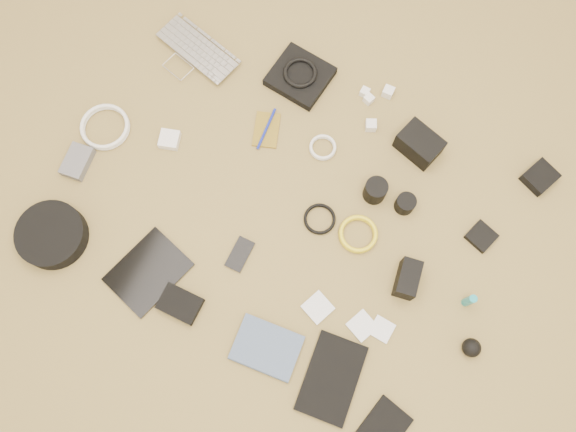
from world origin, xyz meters
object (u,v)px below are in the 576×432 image
at_px(tablet, 148,272).
at_px(paperback, 258,371).
at_px(phone, 240,254).
at_px(laptop, 190,58).
at_px(dslr_camera, 419,144).
at_px(headphone_case, 52,235).

relative_size(tablet, paperback, 1.20).
distance_m(phone, paperback, 0.35).
height_order(laptop, tablet, laptop).
relative_size(dslr_camera, headphone_case, 0.64).
bearing_deg(headphone_case, tablet, 5.61).
bearing_deg(phone, tablet, -142.81).
bearing_deg(phone, paperback, -54.17).
bearing_deg(dslr_camera, tablet, -111.08).
relative_size(dslr_camera, paperback, 0.71).
xyz_separation_m(laptop, tablet, (0.24, -0.71, -0.01)).
bearing_deg(laptop, dslr_camera, 17.69).
height_order(dslr_camera, phone, dslr_camera).
bearing_deg(tablet, laptop, 125.78).
relative_size(phone, paperback, 0.55).
bearing_deg(tablet, paperback, 1.95).
relative_size(dslr_camera, phone, 1.29).
distance_m(dslr_camera, headphone_case, 1.19).
height_order(laptop, paperback, laptop).
distance_m(dslr_camera, paperback, 0.87).
distance_m(dslr_camera, phone, 0.67).
xyz_separation_m(tablet, headphone_case, (-0.32, -0.03, 0.02)).
xyz_separation_m(laptop, phone, (0.47, -0.54, -0.01)).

